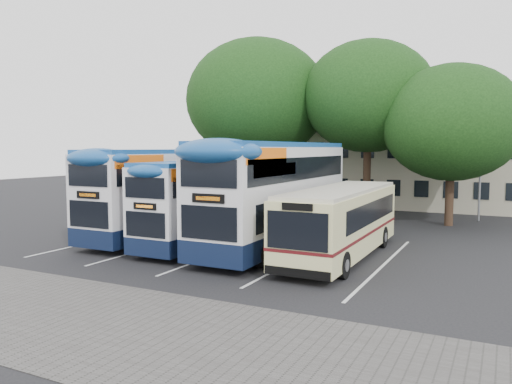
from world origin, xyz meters
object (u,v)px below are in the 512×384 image
(bus_dd_mid, at_px, (210,198))
(tree_right, at_px, (452,123))
(bus_single, at_px, (342,218))
(tree_left, at_px, (257,100))
(bus_dd_left, at_px, (167,189))
(lamp_post, at_px, (481,141))
(bus_dd_right, at_px, (276,190))
(tree_mid, at_px, (368,97))

(bus_dd_mid, bearing_deg, tree_right, 48.95)
(bus_dd_mid, distance_m, bus_single, 6.64)
(tree_left, relative_size, bus_dd_mid, 1.28)
(bus_dd_left, relative_size, bus_dd_mid, 1.13)
(lamp_post, xyz_separation_m, tree_left, (-14.79, -2.21, 3.05))
(bus_dd_right, bearing_deg, tree_mid, 83.90)
(bus_dd_right, height_order, bus_single, bus_dd_right)
(tree_mid, distance_m, tree_right, 5.73)
(tree_left, xyz_separation_m, bus_dd_mid, (3.46, -12.00, -5.91))
(tree_mid, height_order, bus_dd_right, tree_mid)
(bus_dd_mid, bearing_deg, tree_left, 106.08)
(tree_left, xyz_separation_m, tree_right, (13.28, -0.72, -1.99))
(bus_dd_left, bearing_deg, lamp_post, 42.90)
(tree_mid, bearing_deg, bus_dd_left, -123.33)
(tree_mid, distance_m, bus_single, 14.14)
(bus_dd_left, bearing_deg, bus_dd_right, -1.42)
(tree_mid, relative_size, bus_dd_left, 1.06)
(bus_dd_mid, bearing_deg, lamp_post, 51.43)
(tree_left, bearing_deg, bus_dd_right, -59.51)
(lamp_post, distance_m, tree_right, 3.47)
(tree_right, relative_size, bus_dd_mid, 0.99)
(bus_dd_mid, bearing_deg, tree_mid, 69.99)
(bus_dd_left, bearing_deg, tree_left, 91.59)
(tree_right, xyz_separation_m, bus_dd_right, (-6.56, -10.68, -3.44))
(bus_single, bearing_deg, tree_mid, 99.54)
(bus_dd_left, height_order, bus_dd_mid, bus_dd_left)
(tree_right, relative_size, bus_single, 0.96)
(lamp_post, relative_size, tree_mid, 0.77)
(bus_single, bearing_deg, tree_left, 129.88)
(tree_right, distance_m, bus_dd_left, 17.08)
(lamp_post, relative_size, bus_dd_right, 0.77)
(bus_dd_right, bearing_deg, bus_single, -11.03)
(lamp_post, distance_m, tree_mid, 7.63)
(lamp_post, distance_m, bus_dd_right, 16.00)
(tree_mid, distance_m, bus_dd_mid, 14.42)
(tree_mid, xyz_separation_m, bus_dd_mid, (-4.52, -12.41, -5.79))
(tree_right, height_order, bus_single, tree_right)
(bus_dd_mid, xyz_separation_m, bus_single, (6.61, -0.06, -0.55))
(bus_dd_right, xyz_separation_m, bus_single, (3.36, -0.65, -1.02))
(tree_right, bearing_deg, tree_mid, 167.93)
(tree_right, height_order, bus_dd_left, tree_right)
(bus_single, bearing_deg, bus_dd_mid, 179.49)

